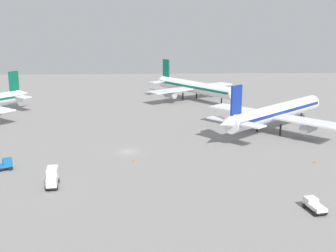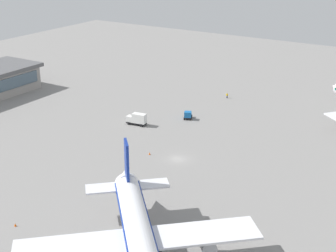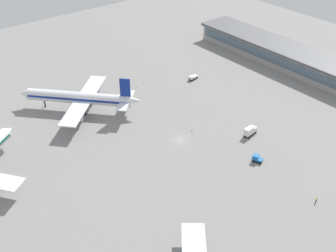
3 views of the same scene
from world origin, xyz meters
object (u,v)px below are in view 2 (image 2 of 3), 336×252
object	(u,v)px
baggage_tug	(188,115)
catering_truck	(137,119)
airplane_at_gate	(140,243)
ground_crew_worker	(227,96)
safety_cone_far_side	(150,153)
safety_cone_mid_apron	(15,225)

from	to	relation	value
baggage_tug	catering_truck	bearing A→B (deg)	-64.17
airplane_at_gate	baggage_tug	bearing A→B (deg)	161.28
baggage_tug	ground_crew_worker	distance (m)	23.18
safety_cone_far_side	ground_crew_worker	bearing A→B (deg)	-176.13
catering_truck	safety_cone_mid_apron	size ratio (longest dim) A/B	9.66
safety_cone_mid_apron	ground_crew_worker	bearing A→B (deg)	-179.88
catering_truck	ground_crew_worker	distance (m)	36.23
baggage_tug	airplane_at_gate	bearing A→B (deg)	-0.72
catering_truck	safety_cone_far_side	size ratio (longest dim) A/B	9.66
baggage_tug	safety_cone_mid_apron	bearing A→B (deg)	-23.35
baggage_tug	safety_cone_mid_apron	world-z (taller)	baggage_tug
ground_crew_worker	safety_cone_mid_apron	world-z (taller)	ground_crew_worker
catering_truck	baggage_tug	size ratio (longest dim) A/B	1.57
airplane_at_gate	safety_cone_far_side	distance (m)	44.42
ground_crew_worker	catering_truck	bearing A→B (deg)	150.16
airplane_at_gate	baggage_tug	xyz separation A→B (m)	(-63.45, -27.97, -4.18)
safety_cone_far_side	baggage_tug	bearing A→B (deg)	-170.30
ground_crew_worker	safety_cone_mid_apron	bearing A→B (deg)	167.36
safety_cone_mid_apron	safety_cone_far_side	xyz separation A→B (m)	(-38.70, 3.15, 0.00)
baggage_tug	safety_cone_far_side	distance (m)	26.50
ground_crew_worker	safety_cone_mid_apron	size ratio (longest dim) A/B	2.78
baggage_tug	ground_crew_worker	size ratio (longest dim) A/B	2.22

